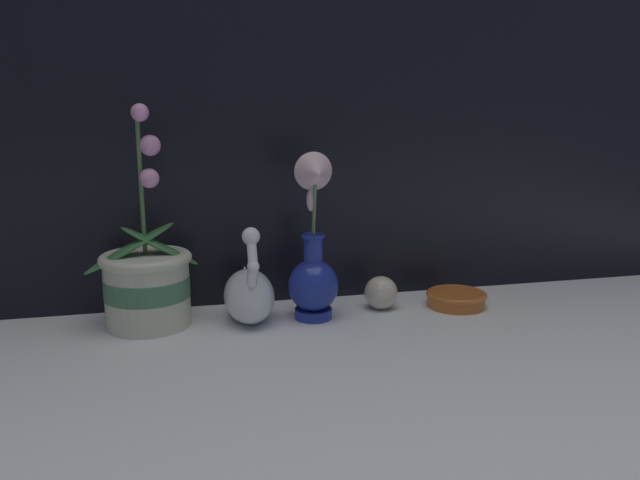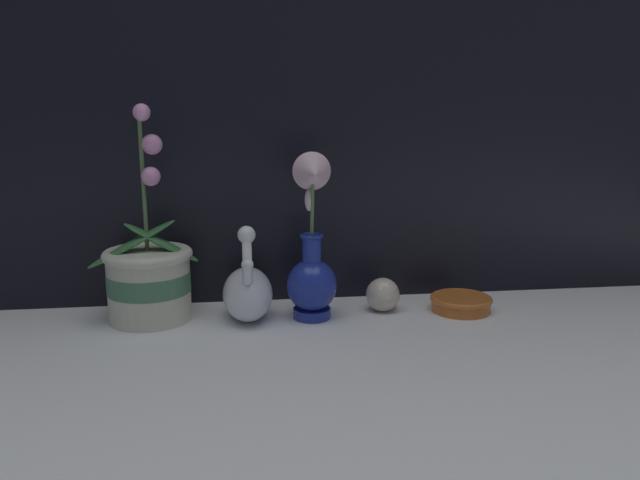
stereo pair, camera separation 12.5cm
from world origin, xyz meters
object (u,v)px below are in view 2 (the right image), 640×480
glass_sphere (383,295)px  orchid_potted_plant (149,276)px  swan_figurine (248,291)px  blue_vase (312,264)px  amber_dish (461,302)px

glass_sphere → orchid_potted_plant: bearing=179.1°
swan_figurine → blue_vase: (0.13, -0.02, 0.05)m
swan_figurine → glass_sphere: (0.28, 0.01, -0.02)m
blue_vase → glass_sphere: blue_vase is taller
swan_figurine → amber_dish: size_ratio=1.56×
swan_figurine → amber_dish: 0.44m
orchid_potted_plant → blue_vase: orchid_potted_plant is taller
orchid_potted_plant → glass_sphere: 0.48m
swan_figurine → orchid_potted_plant: bearing=173.6°
blue_vase → glass_sphere: bearing=11.2°
blue_vase → amber_dish: (0.31, 0.01, -0.09)m
swan_figurine → glass_sphere: 0.28m
orchid_potted_plant → swan_figurine: (0.19, -0.02, -0.03)m
orchid_potted_plant → swan_figurine: orchid_potted_plant is taller
orchid_potted_plant → amber_dish: size_ratio=3.30×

